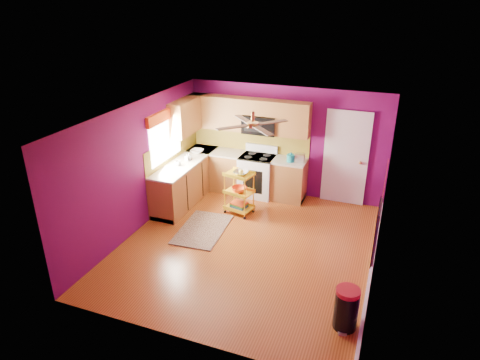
% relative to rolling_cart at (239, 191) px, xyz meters
% --- Properties ---
extents(ground, '(5.00, 5.00, 0.00)m').
position_rel_rolling_cart_xyz_m(ground, '(0.61, -1.16, -0.52)').
color(ground, brown).
rests_on(ground, ground).
extents(room_envelope, '(4.54, 5.04, 2.52)m').
position_rel_rolling_cart_xyz_m(room_envelope, '(0.63, -1.16, 1.11)').
color(room_envelope, '#620B51').
rests_on(room_envelope, ground).
extents(lower_cabinets, '(2.81, 2.31, 0.94)m').
position_rel_rolling_cart_xyz_m(lower_cabinets, '(-0.74, 0.66, -0.09)').
color(lower_cabinets, brown).
rests_on(lower_cabinets, ground).
extents(electric_range, '(0.76, 0.66, 1.13)m').
position_rel_rolling_cart_xyz_m(electric_range, '(0.06, 1.01, -0.04)').
color(electric_range, white).
rests_on(electric_range, ground).
extents(upper_cabinetry, '(2.80, 2.30, 1.26)m').
position_rel_rolling_cart_xyz_m(upper_cabinetry, '(-0.63, 1.01, 1.28)').
color(upper_cabinetry, brown).
rests_on(upper_cabinetry, ground).
extents(left_window, '(0.08, 1.35, 1.08)m').
position_rel_rolling_cart_xyz_m(left_window, '(-1.61, -0.11, 1.22)').
color(left_window, white).
rests_on(left_window, ground).
extents(panel_door, '(0.95, 0.11, 2.15)m').
position_rel_rolling_cart_xyz_m(panel_door, '(1.96, 1.31, 0.50)').
color(panel_door, white).
rests_on(panel_door, ground).
extents(right_wall_art, '(0.04, 2.74, 1.04)m').
position_rel_rolling_cart_xyz_m(right_wall_art, '(2.84, -1.50, 0.92)').
color(right_wall_art, black).
rests_on(right_wall_art, ground).
extents(ceiling_fan, '(1.01, 1.01, 0.26)m').
position_rel_rolling_cart_xyz_m(ceiling_fan, '(0.61, -0.96, 1.77)').
color(ceiling_fan, '#BF8C3F').
rests_on(ceiling_fan, ground).
extents(shag_rug, '(0.94, 1.44, 0.02)m').
position_rel_rolling_cart_xyz_m(shag_rug, '(-0.43, -0.93, -0.51)').
color(shag_rug, black).
rests_on(shag_rug, ground).
extents(rolling_cart, '(0.64, 0.52, 1.01)m').
position_rel_rolling_cart_xyz_m(rolling_cart, '(0.00, 0.00, 0.00)').
color(rolling_cart, yellow).
rests_on(rolling_cart, ground).
extents(trash_can, '(0.42, 0.42, 0.64)m').
position_rel_rolling_cart_xyz_m(trash_can, '(2.59, -2.65, -0.20)').
color(trash_can, black).
rests_on(trash_can, ground).
extents(teal_kettle, '(0.18, 0.18, 0.21)m').
position_rel_rolling_cart_xyz_m(teal_kettle, '(0.83, 0.97, 0.50)').
color(teal_kettle, '#12848A').
rests_on(teal_kettle, lower_cabinets).
extents(toaster, '(0.22, 0.15, 0.18)m').
position_rel_rolling_cart_xyz_m(toaster, '(1.01, 1.03, 0.51)').
color(toaster, beige).
rests_on(toaster, lower_cabinets).
extents(soap_bottle_a, '(0.08, 0.08, 0.17)m').
position_rel_rolling_cart_xyz_m(soap_bottle_a, '(-1.30, 0.19, 0.50)').
color(soap_bottle_a, '#EA3F72').
rests_on(soap_bottle_a, lower_cabinets).
extents(soap_bottle_b, '(0.12, 0.12, 0.16)m').
position_rel_rolling_cart_xyz_m(soap_bottle_b, '(-1.29, 0.28, 0.50)').
color(soap_bottle_b, white).
rests_on(soap_bottle_b, lower_cabinets).
extents(counter_dish, '(0.28, 0.28, 0.07)m').
position_rel_rolling_cart_xyz_m(counter_dish, '(-1.33, 0.75, 0.45)').
color(counter_dish, white).
rests_on(counter_dish, lower_cabinets).
extents(counter_cup, '(0.13, 0.13, 0.11)m').
position_rel_rolling_cart_xyz_m(counter_cup, '(-1.35, -0.11, 0.47)').
color(counter_cup, white).
rests_on(counter_cup, lower_cabinets).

